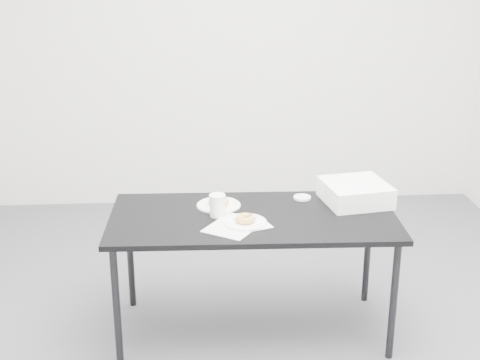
{
  "coord_description": "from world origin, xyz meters",
  "views": [
    {
      "loc": [
        -0.28,
        -3.18,
        2.02
      ],
      "look_at": [
        -0.05,
        0.02,
        0.88
      ],
      "focal_mm": 50.0,
      "sensor_mm": 36.0,
      "label": 1
    }
  ],
  "objects": [
    {
      "name": "scorecard",
      "position": [
        -0.09,
        -0.11,
        0.68
      ],
      "size": [
        0.34,
        0.36,
        0.0
      ],
      "primitive_type": "cube",
      "rotation": [
        0.0,
        0.0,
        -0.58
      ],
      "color": "white",
      "rests_on": "table"
    },
    {
      "name": "wall_back",
      "position": [
        0.0,
        2.0,
        1.35
      ],
      "size": [
        4.0,
        0.02,
        2.7
      ],
      "primitive_type": "cube",
      "color": "silver",
      "rests_on": "floor"
    },
    {
      "name": "napkin",
      "position": [
        0.01,
        -0.1,
        0.68
      ],
      "size": [
        0.2,
        0.2,
        0.0
      ],
      "primitive_type": "cube",
      "rotation": [
        0.0,
        0.0,
        0.36
      ],
      "color": "white",
      "rests_on": "table"
    },
    {
      "name": "bakery_box",
      "position": [
        0.59,
        0.17,
        0.73
      ],
      "size": [
        0.38,
        0.38,
        0.11
      ],
      "primitive_type": "cube",
      "rotation": [
        0.0,
        0.0,
        0.17
      ],
      "color": "white",
      "rests_on": "table"
    },
    {
      "name": "pen",
      "position": [
        -0.03,
        -0.03,
        0.69
      ],
      "size": [
        0.13,
        0.03,
        0.01
      ],
      "primitive_type": "cylinder",
      "rotation": [
        0.0,
        1.57,
        0.17
      ],
      "color": "#0B7B5A",
      "rests_on": "scorecard"
    },
    {
      "name": "floor",
      "position": [
        0.0,
        0.0,
        0.0
      ],
      "size": [
        4.0,
        4.0,
        0.0
      ],
      "primitive_type": "plane",
      "color": "#545359",
      "rests_on": "ground"
    },
    {
      "name": "logo_patch",
      "position": [
        -0.01,
        -0.02,
        0.68
      ],
      "size": [
        0.06,
        0.06,
        0.0
      ],
      "primitive_type": "cube",
      "rotation": [
        0.0,
        0.0,
        -0.58
      ],
      "color": "green",
      "rests_on": "scorecard"
    },
    {
      "name": "plate_far",
      "position": [
        -0.16,
        0.17,
        0.68
      ],
      "size": [
        0.24,
        0.24,
        0.01
      ],
      "primitive_type": "cylinder",
      "color": "white",
      "rests_on": "table"
    },
    {
      "name": "donut_far",
      "position": [
        -0.16,
        0.17,
        0.7
      ],
      "size": [
        0.14,
        0.14,
        0.04
      ],
      "primitive_type": "torus",
      "rotation": [
        0.0,
        0.0,
        0.38
      ],
      "color": "gold",
      "rests_on": "plate_far"
    },
    {
      "name": "donut_near",
      "position": [
        -0.03,
        -0.08,
        0.71
      ],
      "size": [
        0.12,
        0.12,
        0.03
      ],
      "primitive_type": "torus",
      "rotation": [
        0.0,
        0.0,
        0.22
      ],
      "color": "gold",
      "rests_on": "plate_near"
    },
    {
      "name": "cup_lid",
      "position": [
        0.31,
        0.24,
        0.69
      ],
      "size": [
        0.1,
        0.1,
        0.01
      ],
      "primitive_type": "cylinder",
      "color": "white",
      "rests_on": "table"
    },
    {
      "name": "table",
      "position": [
        0.02,
        0.02,
        0.63
      ],
      "size": [
        1.51,
        0.74,
        0.68
      ],
      "rotation": [
        0.0,
        0.0,
        -0.03
      ],
      "color": "black",
      "rests_on": "floor"
    },
    {
      "name": "coffee_cup",
      "position": [
        -0.17,
        0.03,
        0.74
      ],
      "size": [
        0.08,
        0.08,
        0.12
      ],
      "primitive_type": "cylinder",
      "color": "white",
      "rests_on": "table"
    },
    {
      "name": "plate_near",
      "position": [
        -0.03,
        -0.08,
        0.69
      ],
      "size": [
        0.22,
        0.22,
        0.01
      ],
      "primitive_type": "cylinder",
      "color": "white",
      "rests_on": "napkin"
    }
  ]
}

